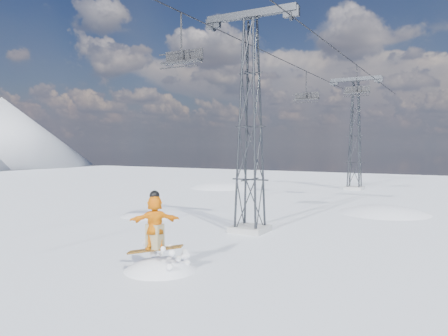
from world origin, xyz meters
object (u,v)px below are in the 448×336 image
(snowboarder_jump, at_px, (161,313))
(lift_tower_near, at_px, (250,127))
(lift_chair_near, at_px, (182,58))
(lift_tower_far, at_px, (355,136))

(snowboarder_jump, bearing_deg, lift_tower_near, 91.18)
(lift_tower_near, bearing_deg, lift_chair_near, -126.32)
(lift_tower_far, bearing_deg, lift_chair_near, -94.49)
(lift_tower_far, relative_size, snowboarder_jump, 1.66)
(lift_tower_far, distance_m, snowboarder_jump, 33.71)
(lift_tower_near, height_order, snowboarder_jump, lift_tower_near)
(lift_chair_near, bearing_deg, lift_tower_near, 53.68)
(lift_tower_far, relative_size, lift_chair_near, 4.33)
(lift_tower_far, distance_m, lift_chair_near, 28.27)
(lift_tower_near, height_order, lift_tower_far, same)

